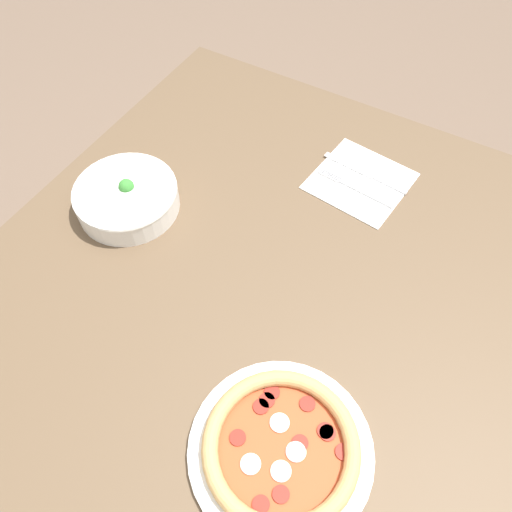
{
  "coord_description": "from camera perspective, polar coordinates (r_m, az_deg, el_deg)",
  "views": [
    {
      "loc": [
        -0.35,
        -0.23,
        1.57
      ],
      "look_at": [
        0.13,
        0.05,
        0.77
      ],
      "focal_mm": 35.0,
      "sensor_mm": 36.0,
      "label": 1
    }
  ],
  "objects": [
    {
      "name": "pizza",
      "position": [
        0.82,
        2.87,
        -21.06
      ],
      "size": [
        0.29,
        0.29,
        0.04
      ],
      "color": "white",
      "rests_on": "dining_table"
    },
    {
      "name": "dining_table",
      "position": [
        0.99,
        -1.51,
        -9.94
      ],
      "size": [
        1.37,
        1.1,
        0.75
      ],
      "color": "brown",
      "rests_on": "ground_plane"
    },
    {
      "name": "napkin",
      "position": [
        1.14,
        11.83,
        8.38
      ],
      "size": [
        0.22,
        0.22,
        0.0
      ],
      "color": "white",
      "rests_on": "dining_table"
    },
    {
      "name": "ground_plane",
      "position": [
        1.62,
        -0.97,
        -19.92
      ],
      "size": [
        8.0,
        8.0,
        0.0
      ],
      "primitive_type": "plane",
      "color": "brown"
    },
    {
      "name": "knife",
      "position": [
        1.16,
        12.72,
        9.05
      ],
      "size": [
        0.03,
        0.21,
        0.01
      ],
      "rotation": [
        0.0,
        0.0,
        1.46
      ],
      "color": "silver",
      "rests_on": "napkin"
    },
    {
      "name": "fork",
      "position": [
        1.12,
        11.37,
        7.55
      ],
      "size": [
        0.03,
        0.18,
        0.0
      ],
      "rotation": [
        0.0,
        0.0,
        1.46
      ],
      "color": "silver",
      "rests_on": "napkin"
    },
    {
      "name": "bowl",
      "position": [
        1.08,
        -14.57,
        6.57
      ],
      "size": [
        0.22,
        0.22,
        0.07
      ],
      "color": "white",
      "rests_on": "dining_table"
    }
  ]
}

